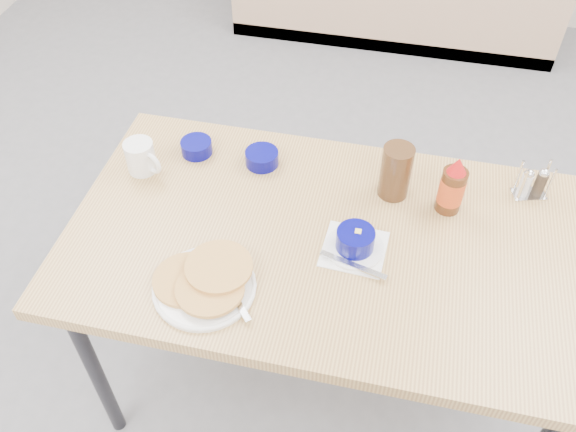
% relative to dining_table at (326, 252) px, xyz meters
% --- Properties ---
extents(dining_table, '(1.40, 0.80, 0.76)m').
position_rel_dining_table_xyz_m(dining_table, '(0.00, 0.00, 0.00)').
color(dining_table, tan).
rests_on(dining_table, ground).
extents(pancake_plate, '(0.27, 0.26, 0.05)m').
position_rel_dining_table_xyz_m(pancake_plate, '(-0.27, -0.23, 0.08)').
color(pancake_plate, white).
rests_on(pancake_plate, dining_table).
extents(coffee_mug, '(0.12, 0.09, 0.10)m').
position_rel_dining_table_xyz_m(coffee_mug, '(-0.58, 0.14, 0.11)').
color(coffee_mug, white).
rests_on(coffee_mug, dining_table).
extents(grits_setting, '(0.18, 0.18, 0.07)m').
position_rel_dining_table_xyz_m(grits_setting, '(0.08, -0.03, 0.09)').
color(grits_setting, white).
rests_on(grits_setting, dining_table).
extents(creamer_bowl, '(0.09, 0.09, 0.04)m').
position_rel_dining_table_xyz_m(creamer_bowl, '(-0.45, 0.25, 0.08)').
color(creamer_bowl, '#040462').
rests_on(creamer_bowl, dining_table).
extents(butter_bowl, '(0.10, 0.10, 0.04)m').
position_rel_dining_table_xyz_m(butter_bowl, '(-0.24, 0.25, 0.08)').
color(butter_bowl, '#040462').
rests_on(butter_bowl, dining_table).
extents(amber_tumbler, '(0.11, 0.11, 0.16)m').
position_rel_dining_table_xyz_m(amber_tumbler, '(0.15, 0.21, 0.14)').
color(amber_tumbler, '#402714').
rests_on(amber_tumbler, dining_table).
extents(condiment_caddy, '(0.10, 0.08, 0.11)m').
position_rel_dining_table_xyz_m(condiment_caddy, '(0.53, 0.29, 0.10)').
color(condiment_caddy, silver).
rests_on(condiment_caddy, dining_table).
extents(syrup_bottle, '(0.07, 0.07, 0.18)m').
position_rel_dining_table_xyz_m(syrup_bottle, '(0.31, 0.18, 0.14)').
color(syrup_bottle, '#47230F').
rests_on(syrup_bottle, dining_table).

